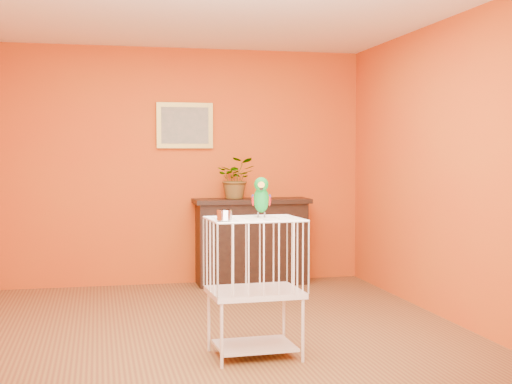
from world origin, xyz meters
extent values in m
plane|color=brown|center=(0.00, 0.00, 0.00)|extent=(4.50, 4.50, 0.00)
plane|color=#C85312|center=(0.00, 2.25, 1.30)|extent=(4.00, 0.00, 4.00)
plane|color=#C85312|center=(0.00, -2.25, 1.30)|extent=(4.00, 0.00, 4.00)
plane|color=#C85312|center=(2.00, 0.00, 1.30)|extent=(0.00, 4.50, 4.50)
plane|color=white|center=(0.00, 0.00, 2.60)|extent=(4.50, 4.50, 0.00)
cube|color=black|center=(0.71, 2.03, 0.45)|extent=(1.19, 0.40, 0.90)
cube|color=black|center=(0.71, 2.03, 0.92)|extent=(1.27, 0.46, 0.05)
cube|color=black|center=(0.71, 1.85, 0.45)|extent=(0.84, 0.02, 0.45)
cube|color=#541820|center=(0.46, 1.98, 0.35)|extent=(0.05, 0.18, 0.28)
cube|color=#254623|center=(0.54, 1.98, 0.35)|extent=(0.05, 0.18, 0.28)
cube|color=#541820|center=(0.63, 1.98, 0.35)|extent=(0.05, 0.18, 0.28)
cube|color=#254623|center=(0.73, 1.98, 0.35)|extent=(0.05, 0.18, 0.28)
cube|color=#541820|center=(0.83, 1.98, 0.35)|extent=(0.05, 0.18, 0.28)
imported|color=#26722D|center=(0.54, 2.05, 1.12)|extent=(0.48, 0.51, 0.35)
cube|color=#B69C41|center=(0.00, 2.22, 1.75)|extent=(0.62, 0.03, 0.50)
cube|color=gray|center=(0.00, 2.21, 1.75)|extent=(0.52, 0.01, 0.40)
cube|color=silver|center=(0.13, -0.75, 0.08)|extent=(0.56, 0.44, 0.02)
cube|color=silver|center=(0.13, -0.75, 0.46)|extent=(0.66, 0.52, 0.04)
cube|color=silver|center=(0.13, -0.75, 0.98)|extent=(0.66, 0.52, 0.01)
cylinder|color=silver|center=(-0.15, -0.99, 0.22)|extent=(0.02, 0.02, 0.44)
cylinder|color=silver|center=(0.42, -0.96, 0.22)|extent=(0.02, 0.02, 0.44)
cylinder|color=silver|center=(-0.17, -0.55, 0.22)|extent=(0.02, 0.02, 0.44)
cylinder|color=silver|center=(0.41, -0.52, 0.22)|extent=(0.02, 0.02, 0.44)
cylinder|color=silver|center=(-0.11, -0.92, 1.02)|extent=(0.10, 0.10, 0.07)
cylinder|color=#59544C|center=(0.17, -0.68, 1.00)|extent=(0.01, 0.01, 0.04)
cylinder|color=#59544C|center=(0.22, -0.69, 1.00)|extent=(0.01, 0.01, 0.04)
ellipsoid|color=#0B8D2A|center=(0.19, -0.69, 1.11)|extent=(0.14, 0.18, 0.21)
ellipsoid|color=#0B8D2A|center=(0.19, -0.72, 1.22)|extent=(0.12, 0.13, 0.10)
cone|color=orange|center=(0.18, -0.77, 1.21)|extent=(0.06, 0.08, 0.07)
cone|color=black|center=(0.18, -0.75, 1.19)|extent=(0.03, 0.03, 0.03)
sphere|color=black|center=(0.15, -0.73, 1.23)|extent=(0.01, 0.01, 0.01)
sphere|color=black|center=(0.22, -0.74, 1.23)|extent=(0.01, 0.01, 0.01)
ellipsoid|color=#A50C0C|center=(0.14, -0.66, 1.10)|extent=(0.04, 0.06, 0.07)
ellipsoid|color=navy|center=(0.25, -0.69, 1.10)|extent=(0.04, 0.06, 0.07)
cone|color=#0B8D2A|center=(0.21, -0.62, 1.04)|extent=(0.10, 0.16, 0.11)
camera|label=1|loc=(-0.94, -5.62, 1.43)|focal=50.00mm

